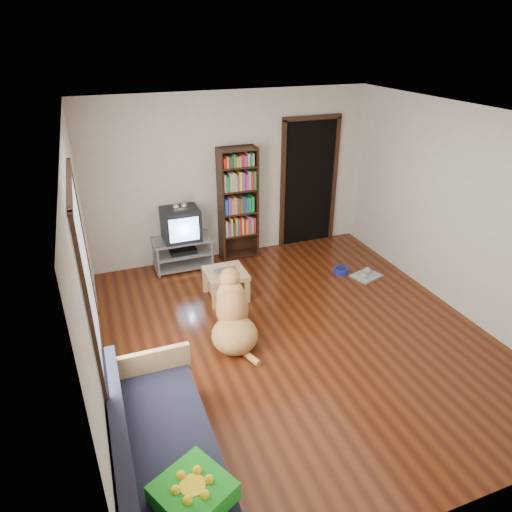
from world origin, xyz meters
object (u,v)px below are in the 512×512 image
object	(u,v)px
bookshelf	(238,198)
dog	(233,317)
dog_bowl	(341,270)
crt_tv	(180,223)
laptop	(226,272)
coffee_table	(226,279)
grey_rag	(366,276)
sofa	(162,452)
green_cushion	(193,493)
tv_stand	(183,252)

from	to	relation	value
bookshelf	dog	size ratio (longest dim) A/B	1.67
dog_bowl	crt_tv	xyz separation A→B (m)	(-2.23, 1.06, 0.70)
crt_tv	bookshelf	size ratio (longest dim) A/B	0.32
crt_tv	dog	bearing A→B (deg)	-85.79
laptop	coffee_table	bearing A→B (deg)	93.12
grey_rag	sofa	bearing A→B (deg)	-146.18
green_cushion	bookshelf	world-z (taller)	bookshelf
tv_stand	bookshelf	xyz separation A→B (m)	(0.95, 0.09, 0.73)
bookshelf	dog	xyz separation A→B (m)	(-0.80, -2.15, -0.68)
sofa	coffee_table	world-z (taller)	sofa
crt_tv	grey_rag	bearing A→B (deg)	-27.32
dog_bowl	coffee_table	xyz separation A→B (m)	(-1.87, -0.04, 0.24)
tv_stand	coffee_table	distance (m)	1.14
coffee_table	dog	world-z (taller)	dog
tv_stand	sofa	xyz separation A→B (m)	(-0.97, -3.63, -0.01)
dog	laptop	bearing A→B (deg)	77.46
laptop	sofa	xyz separation A→B (m)	(-1.34, -2.52, -0.15)
crt_tv	sofa	bearing A→B (deg)	-104.93
grey_rag	crt_tv	size ratio (longest dim) A/B	0.69
crt_tv	tv_stand	bearing A→B (deg)	-90.00
dog	green_cushion	bearing A→B (deg)	-114.45
dog_bowl	bookshelf	world-z (taller)	bookshelf
sofa	dog	size ratio (longest dim) A/B	1.67
bookshelf	dog	bearing A→B (deg)	-110.37
grey_rag	dog_bowl	bearing A→B (deg)	140.19
dog_bowl	sofa	xyz separation A→B (m)	(-3.20, -2.60, 0.22)
bookshelf	sofa	bearing A→B (deg)	-117.32
dog_bowl	tv_stand	world-z (taller)	tv_stand
sofa	dog	bearing A→B (deg)	54.46
laptop	green_cushion	bearing A→B (deg)	-107.94
dog_bowl	grey_rag	xyz separation A→B (m)	(0.30, -0.25, -0.03)
dog	tv_stand	bearing A→B (deg)	94.26
bookshelf	coffee_table	bearing A→B (deg)	-116.59
laptop	sofa	bearing A→B (deg)	-114.81
dog_bowl	tv_stand	bearing A→B (deg)	155.10
bookshelf	tv_stand	bearing A→B (deg)	-174.37
coffee_table	dog	distance (m)	1.00
dog_bowl	coffee_table	size ratio (longest dim) A/B	0.40
laptop	dog_bowl	distance (m)	1.90
dog_bowl	sofa	bearing A→B (deg)	-140.96
grey_rag	coffee_table	xyz separation A→B (m)	(-2.17, 0.21, 0.27)
sofa	grey_rag	bearing A→B (deg)	33.82
laptop	tv_stand	world-z (taller)	tv_stand
crt_tv	green_cushion	bearing A→B (deg)	-101.23
crt_tv	bookshelf	distance (m)	0.99
dog_bowl	sofa	size ratio (longest dim) A/B	0.12
bookshelf	grey_rag	bearing A→B (deg)	-41.13
crt_tv	dog	xyz separation A→B (m)	(0.15, -2.08, -0.42)
green_cushion	bookshelf	bearing A→B (deg)	40.30
grey_rag	tv_stand	size ratio (longest dim) A/B	0.44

